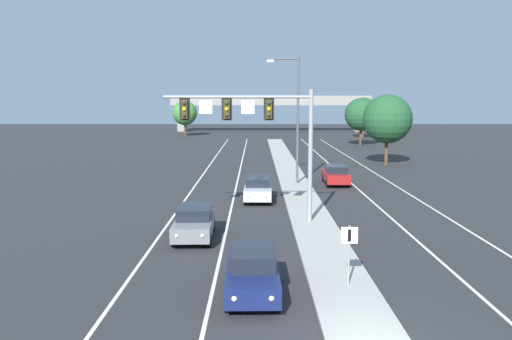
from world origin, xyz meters
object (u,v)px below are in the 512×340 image
object	(u,v)px
median_sign_post	(350,246)
car_oncoming_grey	(196,222)
car_oncoming_navy	(253,271)
car_receding_red	(337,174)
overhead_signal_mast	(259,124)
tree_far_right_a	(362,114)
tree_far_right_b	(389,119)
tree_far_left_b	(186,113)
car_oncoming_silver	(259,189)
street_lamp_median	(296,113)
tree_far_right_c	(365,112)

from	to	relation	value
median_sign_post	car_oncoming_grey	world-z (taller)	median_sign_post
car_oncoming_navy	car_receding_red	size ratio (longest dim) A/B	1.00
overhead_signal_mast	tree_far_right_a	size ratio (longest dim) A/B	1.13
median_sign_post	tree_far_right_b	xyz separation A→B (m)	(10.32, 35.12, 3.22)
car_oncoming_grey	tree_far_left_b	bearing A→B (deg)	98.28
overhead_signal_mast	tree_far_right_a	world-z (taller)	overhead_signal_mast
overhead_signal_mast	car_oncoming_silver	world-z (taller)	overhead_signal_mast
car_oncoming_navy	tree_far_left_b	distance (m)	79.27
median_sign_post	tree_far_right_a	distance (m)	59.18
street_lamp_median	car_receding_red	size ratio (longest dim) A/B	2.22
tree_far_left_b	car_oncoming_navy	bearing A→B (deg)	-80.40
car_oncoming_silver	tree_far_right_c	bearing A→B (deg)	71.43
car_oncoming_silver	tree_far_right_c	size ratio (longest dim) A/B	0.62
median_sign_post	car_receding_red	bearing A→B (deg)	82.26
tree_far_right_a	overhead_signal_mast	bearing A→B (deg)	-107.85
overhead_signal_mast	tree_far_right_a	bearing A→B (deg)	72.15
median_sign_post	tree_far_right_b	distance (m)	36.74
tree_far_right_c	tree_far_left_b	world-z (taller)	tree_far_right_c
car_oncoming_navy	tree_far_left_b	xyz separation A→B (m)	(-13.21, 78.08, 3.51)
car_receding_red	tree_far_right_b	size ratio (longest dim) A/B	0.61
median_sign_post	tree_far_left_b	xyz separation A→B (m)	(-16.68, 77.65, 2.74)
car_receding_red	tree_far_left_b	xyz separation A→B (m)	(-19.78, 54.85, 3.51)
car_oncoming_navy	tree_far_left_b	world-z (taller)	tree_far_left_b
tree_far_left_b	tree_far_right_b	size ratio (longest dim) A/B	0.90
car_oncoming_grey	overhead_signal_mast	bearing A→B (deg)	42.57
tree_far_right_a	car_oncoming_silver	bearing A→B (deg)	-110.43
car_oncoming_silver	tree_far_left_b	size ratio (longest dim) A/B	0.68
car_oncoming_silver	tree_far_right_c	xyz separation A→B (m)	(18.95, 56.40, 3.91)
median_sign_post	car_oncoming_navy	xyz separation A→B (m)	(-3.47, -0.43, -0.77)
tree_far_left_b	car_oncoming_grey	bearing A→B (deg)	-81.72
median_sign_post	tree_far_right_b	world-z (taller)	tree_far_right_b
median_sign_post	street_lamp_median	bearing A→B (deg)	90.61
overhead_signal_mast	median_sign_post	world-z (taller)	overhead_signal_mast
car_oncoming_silver	tree_far_left_b	distance (m)	62.95
overhead_signal_mast	car_oncoming_silver	size ratio (longest dim) A/B	1.78
overhead_signal_mast	car_oncoming_silver	xyz separation A→B (m)	(0.01, 6.55, -4.70)
car_oncoming_navy	tree_far_right_b	xyz separation A→B (m)	(13.79, 35.55, 3.98)
tree_far_right_c	tree_far_right_b	xyz separation A→B (m)	(-5.43, -37.54, 0.07)
median_sign_post	car_oncoming_navy	size ratio (longest dim) A/B	0.49
car_oncoming_navy	tree_far_right_c	xyz separation A→B (m)	(19.22, 73.09, 3.91)
tree_far_right_a	tree_far_right_c	bearing A→B (deg)	76.84
car_oncoming_grey	street_lamp_median	bearing A→B (deg)	68.95
median_sign_post	car_oncoming_silver	xyz separation A→B (m)	(-3.20, 16.25, -0.77)
tree_far_left_b	tree_far_right_b	distance (m)	50.38
tree_far_right_c	tree_far_right_b	size ratio (longest dim) A/B	0.99
median_sign_post	tree_far_left_b	world-z (taller)	tree_far_left_b
car_oncoming_grey	car_receding_red	world-z (taller)	same
street_lamp_median	tree_far_right_b	size ratio (longest dim) A/B	1.36
street_lamp_median	tree_far_right_a	xyz separation A→B (m)	(12.52, 35.06, -1.16)
car_receding_red	tree_far_right_c	xyz separation A→B (m)	(12.65, 49.86, 3.91)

